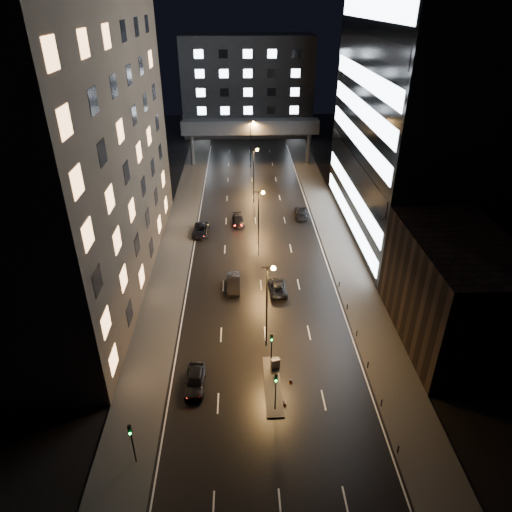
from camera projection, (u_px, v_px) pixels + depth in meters
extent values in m
plane|color=black|center=(255.00, 221.00, 77.76)|extent=(160.00, 160.00, 0.00)
cube|color=#383533|center=(179.00, 235.00, 72.97)|extent=(5.00, 110.00, 0.15)
cube|color=#383533|center=(334.00, 232.00, 73.80)|extent=(5.00, 110.00, 0.15)
cube|color=#2D2319|center=(68.00, 127.00, 53.21)|extent=(15.00, 48.00, 40.00)
cube|color=black|center=(453.00, 291.00, 48.55)|extent=(10.00, 18.00, 12.00)
cube|color=black|center=(434.00, 85.00, 63.95)|extent=(20.00, 36.00, 45.00)
cube|color=#333335|center=(247.00, 86.00, 121.88)|extent=(34.00, 14.00, 25.00)
cube|color=#333335|center=(250.00, 127.00, 99.57)|extent=(30.00, 3.00, 3.00)
cylinder|color=#333335|center=(192.00, 150.00, 101.62)|extent=(0.80, 0.80, 7.00)
cylinder|color=#333335|center=(308.00, 149.00, 102.48)|extent=(0.80, 0.80, 7.00)
cube|color=#383533|center=(273.00, 385.00, 44.76)|extent=(1.60, 8.00, 0.15)
cylinder|color=black|center=(271.00, 354.00, 46.03)|extent=(0.12, 0.12, 3.50)
cube|color=black|center=(272.00, 337.00, 44.93)|extent=(0.28, 0.22, 0.90)
sphere|color=#0CFF33|center=(272.00, 340.00, 44.95)|extent=(0.18, 0.18, 0.18)
cylinder|color=black|center=(275.00, 395.00, 41.25)|extent=(0.12, 0.12, 3.50)
cube|color=black|center=(276.00, 377.00, 40.16)|extent=(0.28, 0.22, 0.90)
sphere|color=#0CFF33|center=(276.00, 381.00, 40.18)|extent=(0.18, 0.18, 0.18)
cylinder|color=black|center=(134.00, 448.00, 36.60)|extent=(0.12, 0.12, 3.50)
cube|color=black|center=(130.00, 430.00, 35.51)|extent=(0.28, 0.22, 0.90)
sphere|color=#0CFF33|center=(130.00, 434.00, 35.53)|extent=(0.18, 0.18, 0.18)
cylinder|color=black|center=(398.00, 450.00, 37.96)|extent=(0.12, 0.12, 0.90)
cylinder|color=black|center=(381.00, 403.00, 42.30)|extent=(0.12, 0.12, 0.90)
cylinder|color=black|center=(368.00, 365.00, 46.64)|extent=(0.12, 0.12, 0.90)
cylinder|color=black|center=(357.00, 334.00, 50.98)|extent=(0.12, 0.12, 0.90)
cylinder|color=black|center=(347.00, 308.00, 55.32)|extent=(0.12, 0.12, 0.90)
cylinder|color=black|center=(339.00, 285.00, 59.65)|extent=(0.12, 0.12, 0.90)
cylinder|color=black|center=(267.00, 308.00, 47.51)|extent=(0.18, 0.18, 10.00)
cylinder|color=black|center=(267.00, 267.00, 45.03)|extent=(1.20, 0.12, 0.12)
sphere|color=#FF9E38|center=(273.00, 268.00, 45.10)|extent=(0.50, 0.50, 0.50)
cylinder|color=black|center=(258.00, 225.00, 64.87)|extent=(0.18, 0.18, 10.00)
cylinder|color=black|center=(259.00, 192.00, 62.39)|extent=(1.20, 0.12, 0.12)
sphere|color=#FF9E38|center=(263.00, 193.00, 62.46)|extent=(0.50, 0.50, 0.50)
cylinder|color=black|center=(254.00, 177.00, 82.22)|extent=(0.18, 0.18, 10.00)
cylinder|color=black|center=(254.00, 149.00, 79.74)|extent=(1.20, 0.12, 0.12)
sphere|color=#FF9E38|center=(257.00, 150.00, 79.81)|extent=(0.50, 0.50, 0.50)
cylinder|color=black|center=(251.00, 145.00, 99.57)|extent=(0.18, 0.18, 10.00)
cylinder|color=black|center=(251.00, 122.00, 97.09)|extent=(1.20, 0.12, 0.12)
sphere|color=#FF9E38|center=(253.00, 122.00, 97.16)|extent=(0.50, 0.50, 0.50)
imported|color=black|center=(195.00, 380.00, 44.35)|extent=(1.92, 4.72, 1.61)
imported|color=black|center=(233.00, 283.00, 59.40)|extent=(1.74, 4.89, 1.61)
imported|color=black|center=(201.00, 230.00, 72.91)|extent=(2.70, 5.39, 1.46)
imported|color=black|center=(238.00, 220.00, 76.31)|extent=(2.24, 4.58, 1.28)
imported|color=black|center=(277.00, 287.00, 58.82)|extent=(2.37, 4.86, 1.33)
imported|color=black|center=(301.00, 212.00, 78.87)|extent=(2.54, 5.51, 1.56)
cube|color=#4F4F51|center=(275.00, 364.00, 46.45)|extent=(0.97, 0.70, 1.20)
cone|color=#F3370C|center=(285.00, 403.00, 42.57)|extent=(0.49, 0.49, 0.51)
cone|color=#E8570C|center=(291.00, 381.00, 45.05)|extent=(0.41, 0.41, 0.50)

